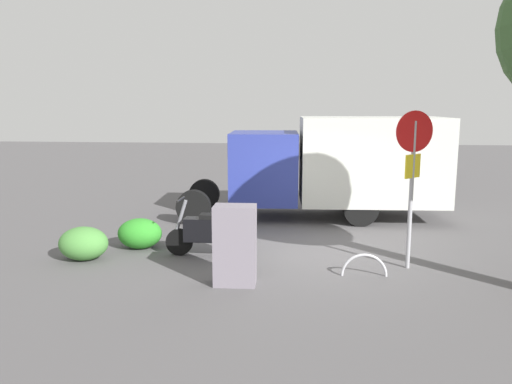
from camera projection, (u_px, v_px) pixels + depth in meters
The scene contains 8 objects.
ground_plane at pixel (314, 251), 10.86m from camera, with size 60.00×60.00×0.00m, color #524F51.
box_truck_near at pixel (335, 162), 13.81m from camera, with size 7.21×2.57×2.76m.
motorcycle at pixel (210, 232), 10.40m from camera, with size 1.81×0.55×1.20m.
stop_sign at pixel (413, 165), 9.39m from camera, with size 0.71×0.33×2.99m.
utility_cabinet at pixel (235, 245), 8.75m from camera, with size 0.72×0.47×1.40m, color slate.
bike_rack_hoop at pixel (364, 276), 9.28m from camera, with size 0.85×0.85×0.05m, color #B7B7BC.
shrub_near_sign at pixel (83, 243), 10.20m from camera, with size 0.99×0.81×0.68m, color #47863A.
shrub_mid_verge at pixel (140, 233), 11.03m from camera, with size 0.96×0.79×0.65m, color #2E8C27.
Camera 1 is at (0.17, 10.56, 3.10)m, focal length 35.62 mm.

